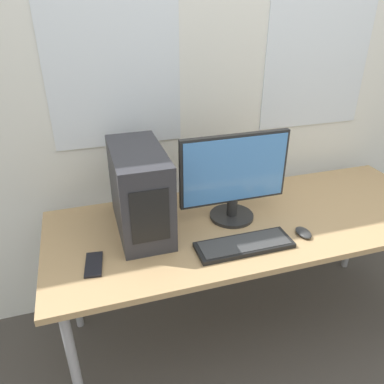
% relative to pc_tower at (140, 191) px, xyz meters
% --- Properties ---
extents(ground_plane, '(14.00, 14.00, 0.00)m').
position_rel_pc_tower_xyz_m(ground_plane, '(0.53, -0.45, -0.92)').
color(ground_plane, '#47423D').
extents(wall_back, '(8.00, 0.07, 2.70)m').
position_rel_pc_tower_xyz_m(wall_back, '(0.53, 0.41, 0.44)').
color(wall_back, silver).
rests_on(wall_back, ground_plane).
extents(desk, '(1.95, 0.73, 0.72)m').
position_rel_pc_tower_xyz_m(desk, '(0.53, -0.09, -0.24)').
color(desk, tan).
rests_on(desk, ground_plane).
extents(pc_tower, '(0.22, 0.46, 0.38)m').
position_rel_pc_tower_xyz_m(pc_tower, '(0.00, 0.00, 0.00)').
color(pc_tower, '#2D2D33').
rests_on(pc_tower, desk).
extents(monitor_main, '(0.51, 0.21, 0.42)m').
position_rel_pc_tower_xyz_m(monitor_main, '(0.43, -0.04, 0.03)').
color(monitor_main, black).
rests_on(monitor_main, desk).
extents(keyboard, '(0.42, 0.14, 0.02)m').
position_rel_pc_tower_xyz_m(keyboard, '(0.39, -0.28, -0.18)').
color(keyboard, black).
rests_on(keyboard, desk).
extents(mouse, '(0.06, 0.10, 0.03)m').
position_rel_pc_tower_xyz_m(mouse, '(0.68, -0.28, -0.18)').
color(mouse, '#2D2D2D').
rests_on(mouse, desk).
extents(cell_phone, '(0.08, 0.16, 0.01)m').
position_rel_pc_tower_xyz_m(cell_phone, '(-0.24, -0.22, -0.19)').
color(cell_phone, black).
rests_on(cell_phone, desk).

